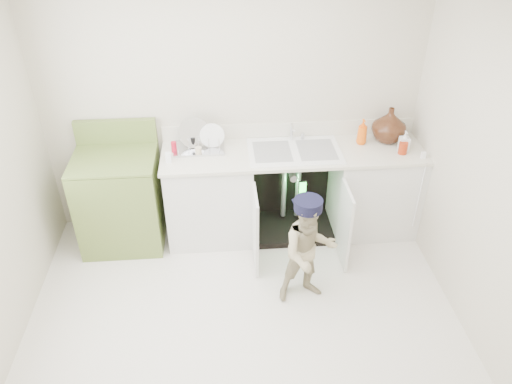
% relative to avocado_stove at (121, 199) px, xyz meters
% --- Properties ---
extents(ground, '(3.50, 3.50, 0.00)m').
position_rel_avocado_stove_xyz_m(ground, '(1.09, -1.18, -0.48)').
color(ground, beige).
rests_on(ground, ground).
extents(room_shell, '(6.00, 5.50, 1.26)m').
position_rel_avocado_stove_xyz_m(room_shell, '(1.09, -1.18, 0.77)').
color(room_shell, beige).
rests_on(room_shell, ground).
extents(counter_run, '(2.44, 1.02, 1.23)m').
position_rel_avocado_stove_xyz_m(counter_run, '(1.66, 0.03, -0.00)').
color(counter_run, silver).
rests_on(counter_run, ground).
extents(avocado_stove, '(0.74, 0.65, 1.15)m').
position_rel_avocado_stove_xyz_m(avocado_stove, '(0.00, 0.00, 0.00)').
color(avocado_stove, olive).
rests_on(avocado_stove, ground).
extents(repair_worker, '(0.53, 0.82, 0.99)m').
position_rel_avocado_stove_xyz_m(repair_worker, '(1.63, -0.91, 0.02)').
color(repair_worker, tan).
rests_on(repair_worker, ground).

